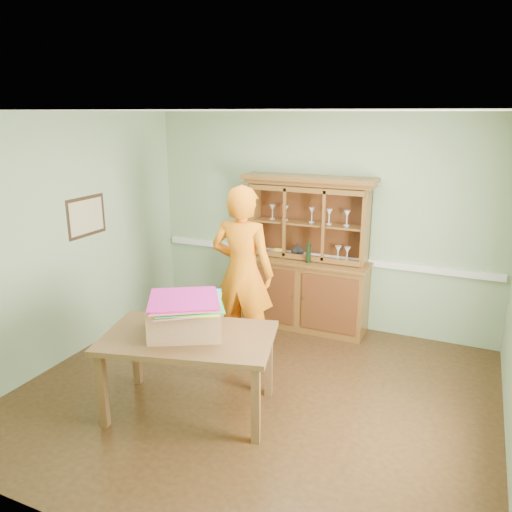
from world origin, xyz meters
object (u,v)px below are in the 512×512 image
at_px(dining_table, 189,344).
at_px(person, 243,273).
at_px(cardboard_box, 185,318).
at_px(china_hutch, 305,275).

xyz_separation_m(dining_table, person, (-0.04, 1.22, 0.31)).
bearing_deg(dining_table, cardboard_box, 130.84).
distance_m(dining_table, person, 1.26).
bearing_deg(dining_table, person, 77.43).
height_order(china_hutch, person, person).
xyz_separation_m(china_hutch, dining_table, (-0.34, -2.27, -0.02)).
relative_size(dining_table, cardboard_box, 2.66).
bearing_deg(cardboard_box, person, 89.94).
relative_size(china_hutch, cardboard_box, 3.05).
bearing_deg(person, dining_table, 87.93).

